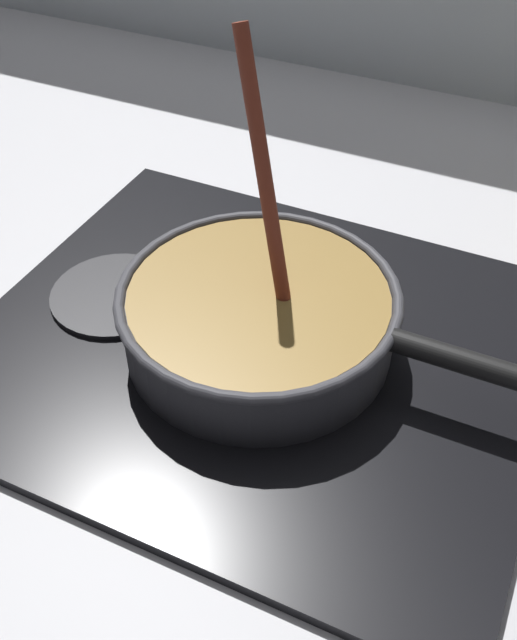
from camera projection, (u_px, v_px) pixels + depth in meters
The scene contains 5 objects.
ground at pixel (215, 457), 0.68m from camera, with size 2.40×1.60×0.04m, color #B7B7BC.
hob_plate at pixel (258, 348), 0.75m from camera, with size 0.56×0.48×0.01m, color black.
burner_ring at pixel (258, 341), 0.75m from camera, with size 0.17×0.17×0.01m, color #592D0C.
spare_burner at pixel (115, 295), 0.80m from camera, with size 0.14×0.14×0.01m, color #262628.
cooking_pan at pixel (260, 316), 0.72m from camera, with size 0.44×0.27×0.30m.
Camera 1 is at (0.22, -0.36, 0.53)m, focal length 42.04 mm.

